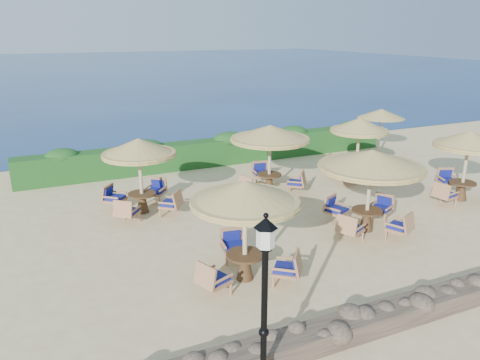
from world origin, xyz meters
TOP-DOWN VIEW (x-y plane):
  - ground at (0.00, 0.00)m, footprint 120.00×120.00m
  - sea at (0.00, 70.00)m, footprint 160.00×160.00m
  - hedge at (0.00, 7.20)m, footprint 18.00×0.90m
  - stone_wall at (0.00, -6.20)m, footprint 15.00×0.65m
  - lamp_post at (-4.80, -6.80)m, footprint 0.44×0.44m
  - extra_parasol at (7.80, 5.20)m, footprint 2.30×2.30m
  - cafe_set_0 at (-3.46, -3.13)m, footprint 2.80×2.81m
  - cafe_set_1 at (1.34, -1.95)m, footprint 3.27×3.27m
  - cafe_set_2 at (6.41, -1.15)m, footprint 2.68×2.73m
  - cafe_set_3 at (-4.78, 2.52)m, footprint 2.60×2.60m
  - cafe_set_4 at (0.31, 2.73)m, footprint 3.10×3.10m
  - cafe_set_5 at (4.44, 2.60)m, footprint 2.72×2.72m

SIDE VIEW (x-z plane):
  - ground at x=0.00m, z-range 0.00..0.00m
  - sea at x=0.00m, z-range 0.00..0.00m
  - stone_wall at x=0.00m, z-range 0.00..0.44m
  - hedge at x=0.00m, z-range 0.00..1.20m
  - lamp_post at x=-4.80m, z-range -0.10..3.21m
  - cafe_set_5 at x=4.44m, z-range 0.38..3.04m
  - cafe_set_3 at x=-4.78m, z-range 0.41..3.07m
  - cafe_set_2 at x=6.41m, z-range 0.50..3.16m
  - cafe_set_0 at x=-3.46m, z-range 0.57..3.22m
  - cafe_set_1 at x=1.34m, z-range 0.60..3.26m
  - cafe_set_4 at x=0.31m, z-range 0.64..3.30m
  - extra_parasol at x=7.80m, z-range 0.97..3.37m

